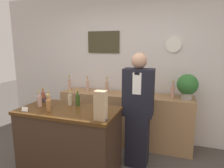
{
  "coord_description": "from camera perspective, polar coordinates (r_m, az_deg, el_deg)",
  "views": [
    {
      "loc": [
        0.95,
        -1.63,
        1.77
      ],
      "look_at": [
        0.03,
        1.12,
        1.2
      ],
      "focal_mm": 32.0,
      "sensor_mm": 36.0,
      "label": 1
    }
  ],
  "objects": [
    {
      "name": "counter_bottle_0",
      "position": [
        3.07,
        -19.06,
        -3.46
      ],
      "size": [
        0.06,
        0.06,
        0.22
      ],
      "color": "brown",
      "rests_on": "display_counter"
    },
    {
      "name": "counter_bottle_1",
      "position": [
        2.87,
        -20.0,
        -4.48
      ],
      "size": [
        0.06,
        0.06,
        0.22
      ],
      "color": "tan",
      "rests_on": "display_counter"
    },
    {
      "name": "shopkeeper",
      "position": [
        2.93,
        7.42,
        -7.72
      ],
      "size": [
        0.42,
        0.27,
        1.67
      ],
      "color": "black",
      "rests_on": "ground_plane"
    },
    {
      "name": "price_card_left",
      "position": [
        2.75,
        -23.66,
        -6.62
      ],
      "size": [
        0.09,
        0.02,
        0.06
      ],
      "color": "white",
      "rests_on": "display_counter"
    },
    {
      "name": "potted_plant",
      "position": [
        3.38,
        20.74,
        -0.37
      ],
      "size": [
        0.33,
        0.33,
        0.41
      ],
      "color": "#9E998E",
      "rests_on": "back_shelf"
    },
    {
      "name": "display_counter",
      "position": [
        2.85,
        -12.0,
        -16.15
      ],
      "size": [
        1.29,
        0.68,
        0.95
      ],
      "color": "#382619",
      "rests_on": "ground_plane"
    },
    {
      "name": "shelf_bottle_4",
      "position": [
        3.46,
        10.59,
        -1.58
      ],
      "size": [
        0.06,
        0.06,
        0.29
      ],
      "color": "tan",
      "rests_on": "back_shelf"
    },
    {
      "name": "counter_bottle_4",
      "position": [
        2.82,
        -11.95,
        -4.34
      ],
      "size": [
        0.06,
        0.06,
        0.22
      ],
      "color": "tan",
      "rests_on": "display_counter"
    },
    {
      "name": "shelf_bottle_3",
      "position": [
        3.52,
        4.41,
        -1.19
      ],
      "size": [
        0.06,
        0.06,
        0.29
      ],
      "color": "tan",
      "rests_on": "back_shelf"
    },
    {
      "name": "shelf_bottle_1",
      "position": [
        3.77,
        -6.96,
        -0.43
      ],
      "size": [
        0.06,
        0.06,
        0.29
      ],
      "color": "tan",
      "rests_on": "back_shelf"
    },
    {
      "name": "counter_bottle_5",
      "position": [
        2.79,
        -9.78,
        -4.4
      ],
      "size": [
        0.06,
        0.06,
        0.22
      ],
      "color": "#2F4B1A",
      "rests_on": "display_counter"
    },
    {
      "name": "shelf_bottle_0",
      "position": [
        3.94,
        -12.06,
        -0.1
      ],
      "size": [
        0.06,
        0.06,
        0.29
      ],
      "color": "tan",
      "rests_on": "back_shelf"
    },
    {
      "name": "back_shelf",
      "position": [
        3.69,
        3.54,
        -9.78
      ],
      "size": [
        2.36,
        0.47,
        0.92
      ],
      "color": "#9E754C",
      "rests_on": "ground_plane"
    },
    {
      "name": "paper_bag",
      "position": [
        2.21,
        -3.26,
        -6.17
      ],
      "size": [
        0.13,
        0.11,
        0.33
      ],
      "color": "tan",
      "rests_on": "display_counter"
    },
    {
      "name": "counter_bottle_2",
      "position": [
        2.83,
        -17.57,
        -4.56
      ],
      "size": [
        0.06,
        0.06,
        0.22
      ],
      "color": "tan",
      "rests_on": "display_counter"
    },
    {
      "name": "back_wall",
      "position": [
        3.78,
        3.88,
        4.7
      ],
      "size": [
        5.2,
        0.09,
        2.7
      ],
      "color": "silver",
      "rests_on": "ground_plane"
    },
    {
      "name": "gift_box",
      "position": [
        3.14,
        -18.84,
        -4.05
      ],
      "size": [
        0.16,
        0.17,
        0.06
      ],
      "color": "#2D2D33",
      "rests_on": "display_counter"
    },
    {
      "name": "shelf_bottle_2",
      "position": [
        3.62,
        -1.5,
        -0.82
      ],
      "size": [
        0.06,
        0.06,
        0.29
      ],
      "color": "tan",
      "rests_on": "back_shelf"
    },
    {
      "name": "shelf_bottle_5",
      "position": [
        3.41,
        16.91,
        -2.04
      ],
      "size": [
        0.06,
        0.06,
        0.29
      ],
      "color": "tan",
      "rests_on": "back_shelf"
    },
    {
      "name": "counter_bottle_3",
      "position": [
        2.64,
        -17.7,
        -5.71
      ],
      "size": [
        0.06,
        0.06,
        0.22
      ],
      "color": "#9D6636",
      "rests_on": "display_counter"
    },
    {
      "name": "tape_dispenser",
      "position": [
        2.25,
        -2.53,
        -9.61
      ],
      "size": [
        0.09,
        0.06,
        0.07
      ],
      "color": "#2D66A8",
      "rests_on": "display_counter"
    }
  ]
}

